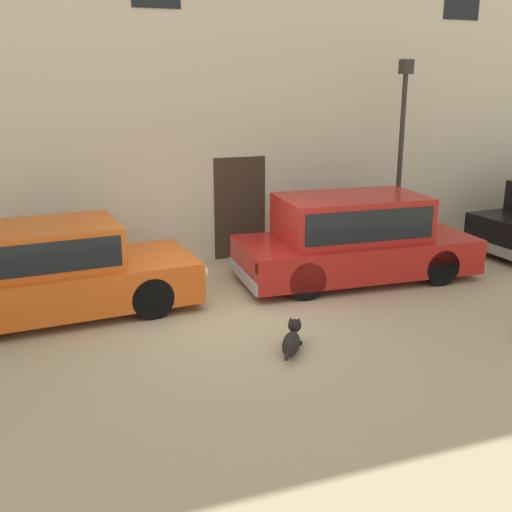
{
  "coord_description": "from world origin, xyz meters",
  "views": [
    {
      "loc": [
        -2.68,
        -8.58,
        3.62
      ],
      "look_at": [
        0.52,
        0.2,
        0.9
      ],
      "focal_mm": 42.81,
      "sensor_mm": 36.0,
      "label": 1
    }
  ],
  "objects_px": {
    "stray_dog_spotted": "(292,340)",
    "parked_sedan_nearest": "(57,271)",
    "street_lamp": "(402,134)",
    "parked_sedan_second": "(354,236)"
  },
  "relations": [
    {
      "from": "parked_sedan_nearest",
      "to": "street_lamp",
      "type": "relative_size",
      "value": 1.14
    },
    {
      "from": "street_lamp",
      "to": "stray_dog_spotted",
      "type": "bearing_deg",
      "value": -137.15
    },
    {
      "from": "parked_sedan_nearest",
      "to": "street_lamp",
      "type": "xyz_separation_m",
      "value": [
        6.91,
        1.17,
        1.82
      ]
    },
    {
      "from": "parked_sedan_second",
      "to": "stray_dog_spotted",
      "type": "bearing_deg",
      "value": -129.5
    },
    {
      "from": "parked_sedan_second",
      "to": "street_lamp",
      "type": "xyz_separation_m",
      "value": [
        1.66,
        1.16,
        1.72
      ]
    },
    {
      "from": "parked_sedan_nearest",
      "to": "stray_dog_spotted",
      "type": "bearing_deg",
      "value": -44.86
    },
    {
      "from": "parked_sedan_second",
      "to": "street_lamp",
      "type": "distance_m",
      "value": 2.66
    },
    {
      "from": "stray_dog_spotted",
      "to": "parked_sedan_nearest",
      "type": "bearing_deg",
      "value": 80.07
    },
    {
      "from": "stray_dog_spotted",
      "to": "street_lamp",
      "type": "height_order",
      "value": "street_lamp"
    },
    {
      "from": "parked_sedan_second",
      "to": "stray_dog_spotted",
      "type": "relative_size",
      "value": 5.01
    }
  ]
}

